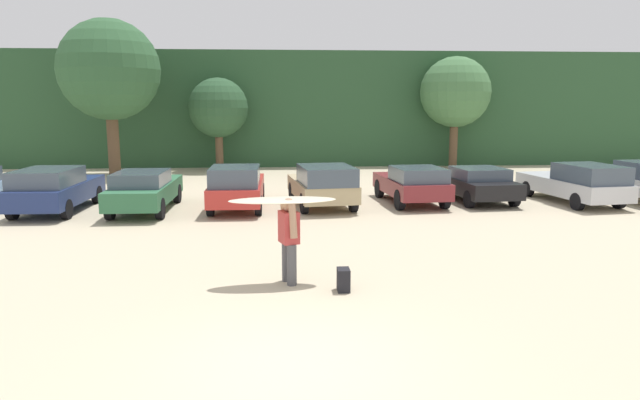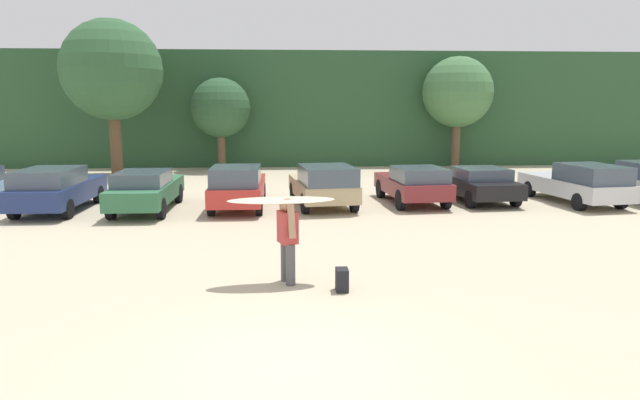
% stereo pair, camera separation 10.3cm
% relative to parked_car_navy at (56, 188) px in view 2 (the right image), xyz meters
% --- Properties ---
extents(ground_plane, '(120.00, 120.00, 0.00)m').
position_rel_parked_car_navy_xyz_m(ground_plane, '(7.77, -12.19, -0.80)').
color(ground_plane, '#C1B293').
extents(hillside_ridge, '(108.00, 12.00, 6.62)m').
position_rel_parked_car_navy_xyz_m(hillside_ridge, '(7.77, 19.47, 2.51)').
color(hillside_ridge, '#284C2D').
rests_on(hillside_ridge, ground_plane).
extents(tree_far_left, '(4.96, 4.96, 7.76)m').
position_rel_parked_car_navy_xyz_m(tree_far_left, '(-0.72, 9.84, 4.45)').
color(tree_far_left, brown).
rests_on(tree_far_left, ground_plane).
extents(tree_far_right, '(3.23, 3.23, 5.03)m').
position_rel_parked_car_navy_xyz_m(tree_far_right, '(4.30, 12.15, 2.59)').
color(tree_far_right, brown).
rests_on(tree_far_right, ground_plane).
extents(tree_right, '(3.96, 3.96, 6.26)m').
position_rel_parked_car_navy_xyz_m(tree_right, '(17.54, 12.55, 3.45)').
color(tree_right, brown).
rests_on(tree_right, ground_plane).
extents(parked_car_navy, '(1.92, 4.58, 1.53)m').
position_rel_parked_car_navy_xyz_m(parked_car_navy, '(0.00, 0.00, 0.00)').
color(parked_car_navy, navy).
rests_on(parked_car_navy, ground_plane).
extents(parked_car_forest_green, '(1.79, 4.76, 1.42)m').
position_rel_parked_car_navy_xyz_m(parked_car_forest_green, '(3.01, -0.07, -0.05)').
color(parked_car_forest_green, '#2D6642').
rests_on(parked_car_forest_green, ground_plane).
extents(parked_car_red, '(1.79, 4.55, 1.56)m').
position_rel_parked_car_navy_xyz_m(parked_car_red, '(6.11, 0.12, -0.01)').
color(parked_car_red, '#B72D28').
rests_on(parked_car_red, ground_plane).
extents(parked_car_tan, '(2.36, 4.33, 1.54)m').
position_rel_parked_car_navy_xyz_m(parked_car_tan, '(9.12, 0.25, 0.01)').
color(parked_car_tan, tan).
rests_on(parked_car_tan, ground_plane).
extents(parked_car_maroon, '(2.16, 4.29, 1.41)m').
position_rel_parked_car_navy_xyz_m(parked_car_maroon, '(12.43, 0.74, -0.05)').
color(parked_car_maroon, maroon).
rests_on(parked_car_maroon, ground_plane).
extents(parked_car_black, '(2.23, 4.09, 1.29)m').
position_rel_parked_car_navy_xyz_m(parked_car_black, '(14.99, 1.09, -0.11)').
color(parked_car_black, black).
rests_on(parked_car_black, ground_plane).
extents(parked_car_silver, '(2.41, 4.89, 1.51)m').
position_rel_parked_car_navy_xyz_m(parked_car_silver, '(18.48, 0.40, -0.03)').
color(parked_car_silver, silver).
rests_on(parked_car_silver, ground_plane).
extents(person_adult, '(0.45, 0.76, 1.77)m').
position_rel_parked_car_navy_xyz_m(person_adult, '(7.77, -8.41, 0.19)').
color(person_adult, '#4C4C51').
rests_on(person_adult, ground_plane).
extents(surfboard_cream, '(2.21, 0.75, 0.11)m').
position_rel_parked_car_navy_xyz_m(surfboard_cream, '(7.65, -8.34, 0.91)').
color(surfboard_cream, beige).
extents(backpack_dropped, '(0.24, 0.34, 0.45)m').
position_rel_parked_car_navy_xyz_m(backpack_dropped, '(8.83, -8.99, -0.58)').
color(backpack_dropped, black).
rests_on(backpack_dropped, ground_plane).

